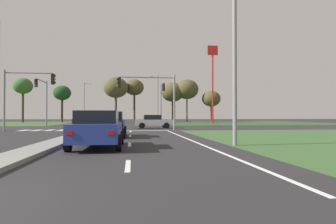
{
  "coord_description": "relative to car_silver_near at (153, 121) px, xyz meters",
  "views": [
    {
      "loc": [
        3.6,
        -4.46,
        1.33
      ],
      "look_at": [
        7.83,
        30.2,
        1.82
      ],
      "focal_mm": 31.86,
      "sensor_mm": 36.0,
      "label": 1
    }
  ],
  "objects": [
    {
      "name": "edge_line_right",
      "position": [
        0.86,
        -16.57,
        -0.75
      ],
      "size": [
        0.14,
        24.0,
        0.01
      ],
      "primitive_type": "cube",
      "color": "silver",
      "rests_on": "ground"
    },
    {
      "name": "street_lamp_near",
      "position": [
        2.44,
        -19.82,
        5.29
      ],
      "size": [
        2.26,
        1.71,
        10.9
      ],
      "color": "gray",
      "rests_on": "ground"
    },
    {
      "name": "traffic_signal_far_left",
      "position": [
        -13.59,
        6.37,
        3.37
      ],
      "size": [
        0.32,
        4.78,
        6.02
      ],
      "color": "gray",
      "rests_on": "ground"
    },
    {
      "name": "traffic_signal_near_left",
      "position": [
        -11.96,
        -5.17,
        3.0
      ],
      "size": [
        4.48,
        0.32,
        5.45
      ],
      "color": "gray",
      "rests_on": "ground"
    },
    {
      "name": "fastfood_pole_sign",
      "position": [
        11.62,
        17.48,
        9.02
      ],
      "size": [
        1.8,
        0.4,
        13.64
      ],
      "color": "red",
      "rests_on": "ground"
    },
    {
      "name": "grass_verge_far_right",
      "position": [
        19.51,
        25.93,
        -0.75
      ],
      "size": [
        35.0,
        35.0,
        0.01
      ],
      "primitive_type": "cube",
      "color": "#2D4C28",
      "rests_on": "ground"
    },
    {
      "name": "stop_bar_near",
      "position": [
        -2.19,
        -5.57,
        -0.75
      ],
      "size": [
        6.4,
        0.5,
        0.01
      ],
      "primitive_type": "cube",
      "color": "silver",
      "rests_on": "ground"
    },
    {
      "name": "car_silver_near",
      "position": [
        0.0,
        0.0,
        0.0
      ],
      "size": [
        4.19,
        2.08,
        1.47
      ],
      "rotation": [
        0.0,
        0.0,
        -1.57
      ],
      "color": "#B7B7BC",
      "rests_on": "ground"
    },
    {
      "name": "treeline_second",
      "position": [
        -17.73,
        35.31,
        5.66
      ],
      "size": [
        3.82,
        3.82,
        8.13
      ],
      "color": "#423323",
      "rests_on": "ground"
    },
    {
      "name": "traffic_signal_far_right",
      "position": [
        1.61,
        6.63,
        3.18
      ],
      "size": [
        0.32,
        4.04,
        5.78
      ],
      "color": "gray",
      "rests_on": "ground"
    },
    {
      "name": "crosswalk_bar_second",
      "position": [
        -11.24,
        -3.77,
        -0.75
      ],
      "size": [
        0.7,
        2.8,
        0.01
      ],
      "primitive_type": "cube",
      "color": "silver",
      "rests_on": "ground"
    },
    {
      "name": "lane_dash_second",
      "position": [
        -2.49,
        -18.93,
        -0.75
      ],
      "size": [
        0.14,
        2.0,
        0.01
      ],
      "primitive_type": "cube",
      "color": "silver",
      "rests_on": "ground"
    },
    {
      "name": "traffic_signal_near_right",
      "position": [
        -0.48,
        -5.17,
        2.91
      ],
      "size": [
        5.49,
        0.32,
        5.22
      ],
      "color": "gray",
      "rests_on": "ground"
    },
    {
      "name": "treeline_sixth",
      "position": [
        10.36,
        35.01,
        6.82
      ],
      "size": [
        5.37,
        5.37,
        9.88
      ],
      "color": "#423323",
      "rests_on": "ground"
    },
    {
      "name": "treeline_fourth",
      "position": [
        -1.8,
        35.03,
        7.07
      ],
      "size": [
        4.32,
        4.32,
        9.74
      ],
      "color": "#423323",
      "rests_on": "ground"
    },
    {
      "name": "median_island_near",
      "position": [
        -5.99,
        -17.57,
        -0.69
      ],
      "size": [
        1.2,
        22.0,
        0.14
      ],
      "primitive_type": "cube",
      "color": "gray",
      "rests_on": "ground"
    },
    {
      "name": "crosswalk_bar_near",
      "position": [
        -12.39,
        -3.77,
        -0.75
      ],
      "size": [
        0.7,
        2.8,
        0.01
      ],
      "primitive_type": "cube",
      "color": "silver",
      "rests_on": "ground"
    },
    {
      "name": "car_blue_fifth",
      "position": [
        -3.81,
        -20.19,
        0.04
      ],
      "size": [
        2.09,
        4.44,
        1.56
      ],
      "color": "navy",
      "rests_on": "ground"
    },
    {
      "name": "ground_plane",
      "position": [
        -5.99,
        1.43,
        -0.76
      ],
      "size": [
        200.0,
        200.0,
        0.0
      ],
      "primitive_type": "plane",
      "color": "#282628"
    },
    {
      "name": "lane_dash_near",
      "position": [
        -2.49,
        -24.93,
        -0.75
      ],
      "size": [
        0.14,
        2.0,
        0.01
      ],
      "primitive_type": "cube",
      "color": "silver",
      "rests_on": "ground"
    },
    {
      "name": "car_red_second",
      "position": [
        -6.84,
        2.31,
        0.03
      ],
      "size": [
        4.46,
        1.97,
        1.53
      ],
      "rotation": [
        0.0,
        0.0,
        1.57
      ],
      "color": "#A31919",
      "rests_on": "ground"
    },
    {
      "name": "crosswalk_bar_third",
      "position": [
        -10.09,
        -3.77,
        -0.75
      ],
      "size": [
        0.7,
        2.8,
        0.01
      ],
      "primitive_type": "cube",
      "color": "silver",
      "rests_on": "ground"
    },
    {
      "name": "street_lamp_third",
      "position": [
        2.17,
        20.64,
        4.24
      ],
      "size": [
        1.47,
        1.66,
        8.95
      ],
      "color": "gray",
      "rests_on": "ground"
    },
    {
      "name": "treeline_fifth",
      "position": [
        7.06,
        35.5,
        6.16
      ],
      "size": [
        5.28,
        5.28,
        9.18
      ],
      "color": "#423323",
      "rests_on": "ground"
    },
    {
      "name": "crosswalk_bar_fifth",
      "position": [
        -7.79,
        -3.77,
        -0.75
      ],
      "size": [
        0.7,
        2.8,
        0.01
      ],
      "primitive_type": "cube",
      "color": "silver",
      "rests_on": "ground"
    },
    {
      "name": "street_lamp_fourth",
      "position": [
        -14.13,
        43.71,
        4.64
      ],
      "size": [
        1.68,
        1.98,
        9.66
      ],
      "color": "gray",
      "rests_on": "ground"
    },
    {
      "name": "lane_dash_fourth",
      "position": [
        -2.49,
        -6.93,
        -0.75
      ],
      "size": [
        0.14,
        2.0,
        0.01
      ],
      "primitive_type": "cube",
      "color": "silver",
      "rests_on": "ground"
    },
    {
      "name": "lane_dash_third",
      "position": [
        -2.49,
        -12.93,
        -0.75
      ],
      "size": [
        0.14,
        2.0,
        0.01
      ],
      "primitive_type": "cube",
      "color": "silver",
      "rests_on": "ground"
    },
    {
      "name": "treeline_seventh",
      "position": [
        15.75,
        33.55,
        4.57
      ],
      "size": [
        4.27,
        4.27,
        7.17
      ],
      "color": "#423323",
      "rests_on": "ground"
    },
    {
      "name": "median_island_far",
      "position": [
        -5.99,
        26.43,
        -0.69
      ],
      "size": [
        1.2,
        36.0,
        0.14
      ],
      "primitive_type": "cube",
      "color": "gray",
      "rests_on": "ground"
    },
    {
      "name": "car_white_third",
      "position": [
        -8.25,
        12.11,
        0.01
      ],
      "size": [
        1.98,
        4.62,
        1.49
      ],
      "rotation": [
        0.0,
        0.0,
        3.14
      ],
      "color": "silver",
      "rests_on": "ground"
    },
    {
      "name": "pedestrian_at_median",
      "position": [
        -6.02,
        13.99,
        0.39
      ],
      "size": [
        0.34,
        0.34,
        1.67
      ],
      "rotation": [
        0.0,
        0.0,
        2.23
      ],
      "color": "#232833",
      "rests_on": "median_island_far"
    },
    {
      "name": "treeline_near",
      "position": [
        -25.53,
        33.89,
        6.95
      ],
      "size": [
        4.02,
        4.02,
        9.53
      ],
      "color": "#423323",
      "rests_on": "ground"
    },
    {
      "name": "car_navy_fourth",
      "position": [
        -3.76,
        -13.6,
        0.07
      ],
      "size": [
        1.99,
        4.59,
        1.62
      ],
      "color": "#161E47",
      "rests_on": "ground"
    },
    {
      "name": "crosswalk_bar_fourth",
      "position": [
        -8.94,
        -3.77,
        -0.75
      ],
      "size": [
        0.7,
        2.8,
        0.01
      ],
      "primitive_type": "cube",
      "color": "silver",
      "rests_on": "ground"
    },
    {
      "name": "treeline_third",
      "position": [
        -5.83,
        32.79,
        6.76
      ],
      "size": [
        5.26,
        5.26,
        9.8
      ],
      "color": "#423323",
      "rests_on": "ground"
    }
  ]
}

